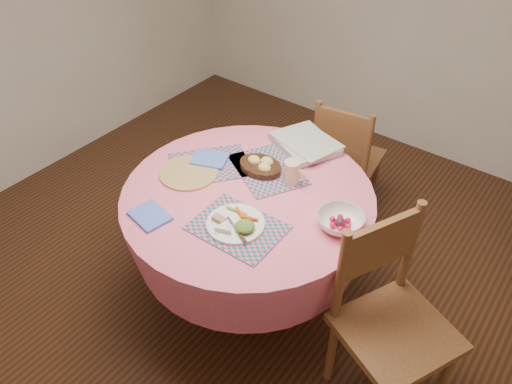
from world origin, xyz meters
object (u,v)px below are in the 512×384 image
dining_table (248,222)px  chair_back (345,157)px  chair_right (389,316)px  wicker_trivet (189,173)px  latte_mug (292,172)px  fruit_bowl (340,221)px  dinner_plate (236,224)px  bread_bowl (261,165)px

dining_table → chair_back: chair_back is taller
chair_right → wicker_trivet: chair_right is taller
chair_right → latte_mug: (-0.70, 0.26, 0.30)m
wicker_trivet → fruit_bowl: size_ratio=1.33×
chair_right → latte_mug: 0.81m
dining_table → wicker_trivet: bearing=-169.8°
chair_back → dinner_plate: (0.06, -1.17, 0.32)m
wicker_trivet → dinner_plate: 0.47m
chair_right → fruit_bowl: 0.46m
chair_right → latte_mug: chair_right is taller
dinner_plate → fruit_bowl: 0.47m
dining_table → chair_right: chair_right is taller
fruit_bowl → dinner_plate: bearing=-142.2°
bread_bowl → chair_right: bearing=-15.7°
chair_back → bread_bowl: bearing=74.1°
wicker_trivet → latte_mug: latte_mug is taller
dining_table → dinner_plate: dinner_plate is taller
bread_bowl → latte_mug: bearing=3.9°
bread_bowl → fruit_bowl: bread_bowl is taller
dining_table → wicker_trivet: size_ratio=4.13×
dinner_plate → wicker_trivet: bearing=159.8°
chair_back → dinner_plate: 1.21m
bread_bowl → fruit_bowl: bearing=-12.8°
dining_table → dinner_plate: bearing=-64.2°
bread_bowl → fruit_bowl: (0.53, -0.12, -0.00)m
wicker_trivet → latte_mug: bearing=29.1°
chair_back → wicker_trivet: (-0.38, -1.00, 0.30)m
dining_table → latte_mug: size_ratio=10.35×
chair_right → wicker_trivet: 1.18m
fruit_bowl → bread_bowl: bearing=167.2°
latte_mug → chair_right: bearing=-20.5°
chair_back → latte_mug: size_ratio=7.24×
chair_right → wicker_trivet: size_ratio=3.27×
latte_mug → chair_back: bearing=95.9°
latte_mug → bread_bowl: bearing=-176.1°
latte_mug → fruit_bowl: 0.38m
wicker_trivet → latte_mug: size_ratio=2.50×
fruit_bowl → chair_back: bearing=115.9°
chair_back → dinner_plate: chair_back is taller
dinner_plate → latte_mug: size_ratio=2.20×
dinner_plate → bread_bowl: 0.44m
wicker_trivet → fruit_bowl: 0.82m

